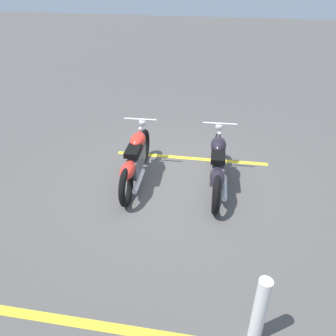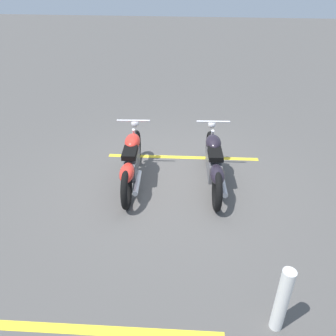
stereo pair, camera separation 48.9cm
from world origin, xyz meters
The scene contains 6 objects.
ground_plane centered at (0.00, 0.00, 0.00)m, with size 60.00×60.00×0.00m, color #514F4C.
motorcycle_bright_foreground centered at (0.24, -0.73, 0.46)m, with size 2.23×0.64×1.04m.
motorcycle_dark_foreground centered at (0.09, 0.75, 0.46)m, with size 2.23×0.62×1.04m.
bollard_post centered at (2.87, 1.49, 0.43)m, with size 0.14×0.14×0.86m, color white.
parking_stripe_near centered at (-0.88, 0.11, 0.00)m, with size 3.20×0.12×0.01m, color yellow.
parking_stripe_mid centered at (3.20, -0.66, 0.00)m, with size 3.20×0.12×0.01m, color yellow.
Camera 1 is at (5.10, 1.09, 3.32)m, focal length 34.51 mm.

